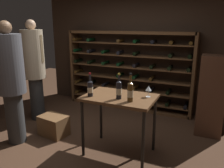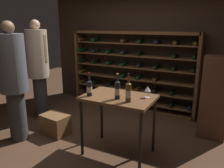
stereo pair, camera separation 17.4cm
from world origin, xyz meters
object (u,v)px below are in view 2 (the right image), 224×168
object	(u,v)px
display_cabinet	(215,98)
wine_bottle_black_capsule	(117,90)
wine_crate	(55,124)
wine_bottle_gold_foil	(128,92)
wine_rack	(131,71)
person_guest_plum_blouse	(38,65)
tasting_table	(119,103)
wine_glass_stemmed_center	(148,89)
wine_bottle_green_slim	(89,88)
person_bystander_red_print	(13,77)

from	to	relation	value
display_cabinet	wine_bottle_black_capsule	distance (m)	1.82
wine_crate	wine_bottle_gold_foil	xyz separation A→B (m)	(1.49, -0.20, 0.87)
wine_rack	person_guest_plum_blouse	xyz separation A→B (m)	(-1.46, -1.36, 0.24)
tasting_table	wine_crate	world-z (taller)	tasting_table
wine_rack	wine_glass_stemmed_center	bearing A→B (deg)	-60.79
display_cabinet	wine_bottle_gold_foil	size ratio (longest dim) A/B	3.64
wine_bottle_black_capsule	tasting_table	bearing A→B (deg)	107.58
tasting_table	wine_crate	size ratio (longest dim) A/B	2.12
wine_crate	display_cabinet	xyz separation A→B (m)	(2.49, 1.18, 0.53)
tasting_table	wine_bottle_gold_foil	size ratio (longest dim) A/B	2.61
wine_rack	wine_bottle_green_slim	bearing A→B (deg)	-84.42
wine_bottle_gold_foil	wine_bottle_green_slim	world-z (taller)	wine_bottle_gold_foil
wine_bottle_black_capsule	wine_bottle_green_slim	xyz separation A→B (m)	(-0.42, -0.06, -0.01)
wine_bottle_gold_foil	wine_bottle_black_capsule	bearing A→B (deg)	166.97
wine_bottle_green_slim	wine_glass_stemmed_center	bearing A→B (deg)	21.90
wine_rack	display_cabinet	size ratio (longest dim) A/B	2.05
wine_bottle_gold_foil	wine_glass_stemmed_center	bearing A→B (deg)	60.76
wine_rack	wine_glass_stemmed_center	xyz separation A→B (m)	(0.97, -1.74, 0.15)
display_cabinet	wine_glass_stemmed_center	distance (m)	1.41
wine_rack	wine_crate	size ratio (longest dim) A/B	6.05
person_bystander_red_print	wine_bottle_green_slim	distance (m)	1.33
wine_rack	wine_bottle_black_capsule	world-z (taller)	wine_rack
wine_crate	wine_glass_stemmed_center	distance (m)	1.87
wine_rack	tasting_table	bearing A→B (deg)	-72.66
person_bystander_red_print	wine_bottle_black_capsule	xyz separation A→B (m)	(1.73, 0.27, -0.05)
display_cabinet	wine_bottle_gold_foil	bearing A→B (deg)	-125.68
person_guest_plum_blouse	wine_bottle_gold_foil	bearing A→B (deg)	78.94
display_cabinet	wine_bottle_black_capsule	size ratio (longest dim) A/B	3.90
wine_crate	wine_bottle_gold_foil	distance (m)	1.74
wine_crate	wine_bottle_green_slim	world-z (taller)	wine_bottle_green_slim
wine_rack	person_guest_plum_blouse	size ratio (longest dim) A/B	1.45
wine_rack	display_cabinet	bearing A→B (deg)	-19.79
person_bystander_red_print	wine_bottle_gold_foil	xyz separation A→B (m)	(1.91, 0.23, -0.04)
person_bystander_red_print	display_cabinet	world-z (taller)	person_bystander_red_print
tasting_table	wine_bottle_gold_foil	bearing A→B (deg)	-35.34
person_bystander_red_print	wine_crate	size ratio (longest dim) A/B	4.10
person_bystander_red_print	wine_glass_stemmed_center	bearing A→B (deg)	31.78
person_guest_plum_blouse	wine_bottle_gold_foil	size ratio (longest dim) A/B	5.13
wine_rack	display_cabinet	world-z (taller)	wine_rack
person_bystander_red_print	wine_crate	xyz separation A→B (m)	(0.42, 0.44, -0.91)
tasting_table	wine_glass_stemmed_center	world-z (taller)	wine_glass_stemmed_center
tasting_table	display_cabinet	size ratio (longest dim) A/B	0.72
wine_crate	wine_bottle_gold_foil	world-z (taller)	wine_bottle_gold_foil
person_bystander_red_print	wine_bottle_green_slim	bearing A→B (deg)	26.99
wine_bottle_gold_foil	display_cabinet	bearing A→B (deg)	54.32
tasting_table	wine_crate	distance (m)	1.42
person_bystander_red_print	wine_bottle_gold_foil	world-z (taller)	person_bystander_red_print
tasting_table	wine_bottle_black_capsule	distance (m)	0.27
tasting_table	wine_bottle_green_slim	distance (m)	0.48
wine_glass_stemmed_center	wine_bottle_black_capsule	bearing A→B (deg)	-143.87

